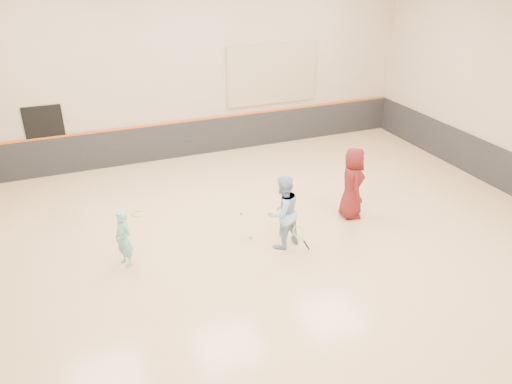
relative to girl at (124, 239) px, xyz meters
name	(u,v)px	position (x,y,z in m)	size (l,w,h in m)	color
room	(263,212)	(3.17, -0.27, 0.16)	(15.04, 12.04, 6.22)	tan
wainscot_back	(194,138)	(3.17, 5.70, -0.06)	(14.90, 0.04, 1.20)	#232326
wainscot_right	(506,171)	(10.64, -0.27, -0.06)	(0.04, 11.90, 1.20)	#232326
accent_stripe	(193,120)	(3.17, 5.69, 0.56)	(14.90, 0.03, 0.06)	#D85914
acoustic_panel	(272,74)	(5.97, 5.68, 1.84)	(3.20, 0.08, 2.00)	tan
doorway	(47,142)	(-1.33, 5.71, 0.44)	(1.10, 0.05, 2.20)	black
girl	(124,239)	(0.00, 0.00, 0.00)	(0.48, 0.31, 1.32)	#75CBC2
instructor	(283,212)	(3.52, -0.58, 0.24)	(0.87, 0.68, 1.79)	#92BDE2
young_man	(352,183)	(5.77, 0.08, 0.28)	(0.92, 0.60, 1.88)	maroon
held_racket	(299,233)	(3.74, -0.99, -0.13)	(0.52, 0.52, 0.60)	#C3DC30
spare_racket	(138,211)	(0.63, 2.23, -0.57)	(0.69, 0.69, 0.17)	#B4E732
ball_under_racket	(250,237)	(2.94, -0.02, -0.62)	(0.07, 0.07, 0.07)	#C3DB32
ball_in_hand	(360,175)	(5.85, -0.11, 0.56)	(0.07, 0.07, 0.07)	#C9DD33
ball_beside_spare	(241,213)	(3.16, 1.20, -0.62)	(0.07, 0.07, 0.07)	#D7ED37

